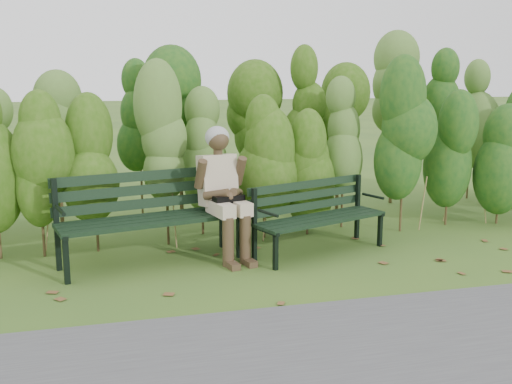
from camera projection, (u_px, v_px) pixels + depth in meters
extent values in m
plane|color=#3A5B23|center=(265.00, 272.00, 5.99)|extent=(80.00, 80.00, 0.00)
cube|color=#474749|center=(353.00, 378.00, 3.90)|extent=(60.00, 2.50, 0.01)
cylinder|color=#47381E|center=(48.00, 216.00, 6.63)|extent=(0.03, 0.03, 0.80)
ellipsoid|color=#2C580F|center=(44.00, 159.00, 6.50)|extent=(0.64, 0.64, 1.44)
cylinder|color=#47381E|center=(105.00, 213.00, 6.77)|extent=(0.03, 0.03, 0.80)
ellipsoid|color=#2C580F|center=(102.00, 157.00, 6.65)|extent=(0.64, 0.64, 1.44)
cylinder|color=#47381E|center=(159.00, 210.00, 6.92)|extent=(0.03, 0.03, 0.80)
ellipsoid|color=#2C580F|center=(157.00, 155.00, 6.80)|extent=(0.64, 0.64, 1.44)
cylinder|color=#47381E|center=(211.00, 207.00, 7.07)|extent=(0.03, 0.03, 0.80)
ellipsoid|color=#2C580F|center=(210.00, 153.00, 6.95)|extent=(0.64, 0.64, 1.44)
cylinder|color=#47381E|center=(261.00, 204.00, 7.22)|extent=(0.03, 0.03, 0.80)
ellipsoid|color=#2C580F|center=(261.00, 152.00, 7.10)|extent=(0.64, 0.64, 1.44)
cylinder|color=#47381E|center=(309.00, 202.00, 7.37)|extent=(0.03, 0.03, 0.80)
ellipsoid|color=#2C580F|center=(310.00, 150.00, 7.24)|extent=(0.64, 0.64, 1.44)
cylinder|color=#47381E|center=(355.00, 199.00, 7.52)|extent=(0.03, 0.03, 0.80)
ellipsoid|color=#2C580F|center=(357.00, 149.00, 7.39)|extent=(0.64, 0.64, 1.44)
cylinder|color=#47381E|center=(399.00, 197.00, 7.67)|extent=(0.03, 0.03, 0.80)
ellipsoid|color=#2C580F|center=(402.00, 147.00, 7.54)|extent=(0.64, 0.64, 1.44)
cylinder|color=#47381E|center=(442.00, 194.00, 7.81)|extent=(0.03, 0.03, 0.80)
ellipsoid|color=#2C580F|center=(445.00, 146.00, 7.69)|extent=(0.64, 0.64, 1.44)
cylinder|color=#47381E|center=(483.00, 192.00, 7.96)|extent=(0.03, 0.03, 0.80)
ellipsoid|color=#2C580F|center=(487.00, 144.00, 7.84)|extent=(0.64, 0.64, 1.44)
cylinder|color=#47381E|center=(7.00, 189.00, 7.41)|extent=(0.04, 0.04, 1.10)
ellipsoid|color=#184A19|center=(1.00, 117.00, 7.24)|extent=(0.70, 0.70, 1.98)
cylinder|color=#47381E|center=(72.00, 186.00, 7.60)|extent=(0.04, 0.04, 1.10)
ellipsoid|color=#184A19|center=(68.00, 116.00, 7.43)|extent=(0.70, 0.70, 1.98)
cylinder|color=#47381E|center=(133.00, 183.00, 7.79)|extent=(0.04, 0.04, 1.10)
ellipsoid|color=#184A19|center=(131.00, 115.00, 7.62)|extent=(0.70, 0.70, 1.98)
cylinder|color=#47381E|center=(192.00, 181.00, 7.97)|extent=(0.04, 0.04, 1.10)
ellipsoid|color=#184A19|center=(191.00, 114.00, 7.80)|extent=(0.70, 0.70, 1.98)
cylinder|color=#47381E|center=(248.00, 178.00, 8.16)|extent=(0.04, 0.04, 1.10)
ellipsoid|color=#184A19|center=(248.00, 113.00, 7.99)|extent=(0.70, 0.70, 1.98)
cylinder|color=#47381E|center=(301.00, 176.00, 8.35)|extent=(0.04, 0.04, 1.10)
ellipsoid|color=#184A19|center=(302.00, 112.00, 8.18)|extent=(0.70, 0.70, 1.98)
cylinder|color=#47381E|center=(352.00, 174.00, 8.53)|extent=(0.04, 0.04, 1.10)
ellipsoid|color=#184A19|center=(354.00, 112.00, 8.36)|extent=(0.70, 0.70, 1.98)
cylinder|color=#47381E|center=(401.00, 171.00, 8.72)|extent=(0.04, 0.04, 1.10)
ellipsoid|color=#184A19|center=(404.00, 111.00, 8.55)|extent=(0.70, 0.70, 1.98)
cylinder|color=#47381E|center=(448.00, 169.00, 8.91)|extent=(0.04, 0.04, 1.10)
ellipsoid|color=#184A19|center=(452.00, 110.00, 8.74)|extent=(0.70, 0.70, 1.98)
cylinder|color=#47381E|center=(493.00, 167.00, 9.09)|extent=(0.04, 0.04, 1.10)
ellipsoid|color=#184A19|center=(498.00, 109.00, 8.92)|extent=(0.70, 0.70, 1.98)
cube|color=brown|center=(157.00, 281.00, 5.72)|extent=(0.07, 0.09, 0.01)
cube|color=brown|center=(491.00, 297.00, 5.31)|extent=(0.11, 0.09, 0.01)
cube|color=brown|center=(4.00, 263.00, 6.28)|extent=(0.11, 0.11, 0.01)
cube|color=brown|center=(277.00, 257.00, 6.46)|extent=(0.11, 0.11, 0.01)
cube|color=brown|center=(207.00, 272.00, 5.96)|extent=(0.11, 0.11, 0.01)
cube|color=brown|center=(286.00, 286.00, 5.59)|extent=(0.09, 0.07, 0.01)
cube|color=brown|center=(463.00, 246.00, 6.88)|extent=(0.09, 0.08, 0.01)
cube|color=brown|center=(251.00, 301.00, 5.22)|extent=(0.11, 0.11, 0.01)
cube|color=brown|center=(336.00, 245.00, 6.92)|extent=(0.11, 0.11, 0.01)
cube|color=brown|center=(357.00, 278.00, 5.79)|extent=(0.10, 0.09, 0.01)
cube|color=brown|center=(150.00, 284.00, 5.63)|extent=(0.11, 0.11, 0.01)
cube|color=brown|center=(309.00, 246.00, 6.88)|extent=(0.11, 0.11, 0.01)
cube|color=brown|center=(359.00, 275.00, 5.88)|extent=(0.11, 0.11, 0.01)
cube|color=brown|center=(394.00, 253.00, 6.60)|extent=(0.11, 0.11, 0.01)
cube|color=brown|center=(327.00, 243.00, 6.99)|extent=(0.10, 0.09, 0.01)
cube|color=brown|center=(460.00, 234.00, 7.38)|extent=(0.11, 0.10, 0.01)
cube|color=brown|center=(58.00, 325.00, 4.72)|extent=(0.09, 0.08, 0.01)
cube|color=brown|center=(428.00, 245.00, 6.92)|extent=(0.11, 0.11, 0.01)
cube|color=brown|center=(221.00, 310.00, 5.03)|extent=(0.10, 0.08, 0.01)
cube|color=black|center=(157.00, 224.00, 5.98)|extent=(1.86, 0.54, 0.04)
cube|color=black|center=(153.00, 221.00, 6.09)|extent=(1.86, 0.54, 0.04)
cube|color=black|center=(149.00, 219.00, 6.20)|extent=(1.86, 0.54, 0.04)
cube|color=black|center=(146.00, 216.00, 6.32)|extent=(1.86, 0.54, 0.04)
cube|color=black|center=(143.00, 204.00, 6.38)|extent=(1.85, 0.48, 0.11)
cube|color=black|center=(142.00, 190.00, 6.37)|extent=(1.85, 0.48, 0.11)
cube|color=black|center=(141.00, 176.00, 6.35)|extent=(1.85, 0.48, 0.11)
cube|color=black|center=(66.00, 260.00, 5.61)|extent=(0.06, 0.06, 0.47)
cube|color=black|center=(56.00, 225.00, 5.95)|extent=(0.06, 0.06, 0.94)
cube|color=black|center=(61.00, 233.00, 5.75)|extent=(0.17, 0.52, 0.04)
cylinder|color=black|center=(60.00, 210.00, 5.66)|extent=(0.12, 0.39, 0.04)
cube|color=black|center=(239.00, 236.00, 6.42)|extent=(0.06, 0.06, 0.47)
cube|color=black|center=(222.00, 207.00, 6.76)|extent=(0.06, 0.06, 0.94)
cube|color=black|center=(231.00, 213.00, 6.56)|extent=(0.17, 0.52, 0.04)
cylinder|color=black|center=(233.00, 193.00, 6.47)|extent=(0.12, 0.39, 0.04)
cube|color=black|center=(331.00, 222.00, 6.41)|extent=(1.50, 0.64, 0.03)
cube|color=black|center=(324.00, 220.00, 6.49)|extent=(1.50, 0.64, 0.03)
cube|color=black|center=(318.00, 218.00, 6.58)|extent=(1.50, 0.64, 0.03)
cube|color=black|center=(311.00, 216.00, 6.67)|extent=(1.50, 0.64, 0.03)
cube|color=black|center=(307.00, 206.00, 6.71)|extent=(1.48, 0.60, 0.09)
cube|color=black|center=(306.00, 196.00, 6.70)|extent=(1.48, 0.60, 0.09)
cube|color=black|center=(306.00, 185.00, 6.69)|extent=(1.48, 0.60, 0.09)
cube|color=black|center=(276.00, 251.00, 6.02)|extent=(0.06, 0.06, 0.39)
cube|color=black|center=(254.00, 225.00, 6.28)|extent=(0.06, 0.06, 0.78)
cube|color=black|center=(265.00, 230.00, 6.12)|extent=(0.19, 0.42, 0.03)
cylinder|color=black|center=(268.00, 213.00, 6.05)|extent=(0.14, 0.32, 0.03)
cube|color=black|center=(380.00, 230.00, 6.85)|extent=(0.06, 0.06, 0.39)
cube|color=black|center=(358.00, 207.00, 7.12)|extent=(0.06, 0.06, 0.78)
cube|color=black|center=(370.00, 212.00, 6.96)|extent=(0.19, 0.42, 0.03)
cylinder|color=black|center=(373.00, 196.00, 6.89)|extent=(0.14, 0.32, 0.03)
cube|color=beige|center=(220.00, 209.00, 6.23)|extent=(0.25, 0.48, 0.14)
cube|color=beige|center=(237.00, 207.00, 6.32)|extent=(0.25, 0.48, 0.14)
cylinder|color=#483522|center=(228.00, 242.00, 6.13)|extent=(0.14, 0.14, 0.52)
cylinder|color=#483522|center=(245.00, 239.00, 6.22)|extent=(0.14, 0.14, 0.52)
cube|color=#483522|center=(232.00, 265.00, 6.10)|extent=(0.14, 0.23, 0.07)
cube|color=#483522|center=(249.00, 262.00, 6.19)|extent=(0.14, 0.23, 0.07)
cube|color=beige|center=(217.00, 180.00, 6.49)|extent=(0.44, 0.35, 0.57)
cylinder|color=#483522|center=(218.00, 153.00, 6.41)|extent=(0.10, 0.10, 0.11)
sphere|color=#483522|center=(218.00, 140.00, 6.37)|extent=(0.23, 0.23, 0.23)
ellipsoid|color=gray|center=(217.00, 137.00, 6.39)|extent=(0.26, 0.25, 0.24)
cylinder|color=#483522|center=(201.00, 174.00, 6.29)|extent=(0.15, 0.24, 0.34)
cylinder|color=#483522|center=(240.00, 171.00, 6.49)|extent=(0.15, 0.24, 0.34)
cylinder|color=#483522|center=(216.00, 194.00, 6.25)|extent=(0.28, 0.25, 0.14)
cylinder|color=#483522|center=(236.00, 192.00, 6.36)|extent=(0.20, 0.30, 0.14)
sphere|color=#483522|center=(229.00, 196.00, 6.25)|extent=(0.12, 0.12, 0.12)
cube|color=black|center=(229.00, 203.00, 6.28)|extent=(0.35, 0.20, 0.17)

